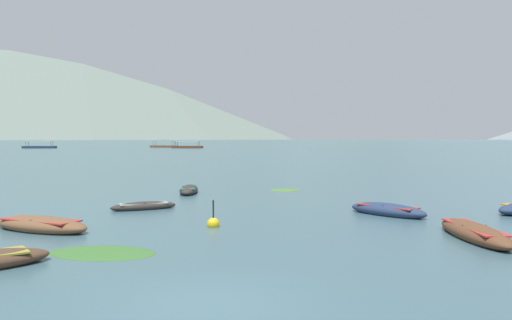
# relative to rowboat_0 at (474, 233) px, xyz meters

# --- Properties ---
(ground_plane) EXTENTS (6000.00, 6000.00, 0.00)m
(ground_plane) POSITION_rel_rowboat_0_xyz_m (-8.28, 1493.47, -0.20)
(ground_plane) COLOR #385660
(mountain_1) EXTENTS (1984.55, 1984.55, 606.04)m
(mountain_1) POSITION_rel_rowboat_0_xyz_m (-642.62, 1675.26, 302.82)
(mountain_1) COLOR slate
(mountain_1) RESTS_ON ground
(mountain_2) EXTENTS (1107.40, 1107.40, 255.21)m
(mountain_2) POSITION_rel_rowboat_0_xyz_m (109.06, 1573.21, 127.40)
(mountain_2) COLOR slate
(mountain_2) RESTS_ON ground
(rowboat_0) EXTENTS (1.30, 4.62, 0.65)m
(rowboat_0) POSITION_rel_rowboat_0_xyz_m (0.00, 0.00, 0.00)
(rowboat_0) COLOR brown
(rowboat_0) RESTS_ON ground
(rowboat_1) EXTENTS (3.41, 3.58, 0.64)m
(rowboat_1) POSITION_rel_rowboat_0_xyz_m (-1.54, 5.12, -0.00)
(rowboat_1) COLOR navy
(rowboat_1) RESTS_ON ground
(rowboat_3) EXTENTS (3.18, 2.15, 0.45)m
(rowboat_3) POSITION_rel_rowboat_0_xyz_m (-12.62, 6.80, -0.06)
(rowboat_3) COLOR #2D2826
(rowboat_3) RESTS_ON ground
(rowboat_4) EXTENTS (1.27, 3.83, 0.59)m
(rowboat_4) POSITION_rel_rowboat_0_xyz_m (-11.43, 13.81, -0.02)
(rowboat_4) COLOR #2D2826
(rowboat_4) RESTS_ON ground
(rowboat_5) EXTENTS (4.41, 3.00, 0.64)m
(rowboat_5) POSITION_rel_rowboat_0_xyz_m (-15.15, 1.47, -0.00)
(rowboat_5) COLOR brown
(rowboat_5) RESTS_ON ground
(ferry_0) EXTENTS (9.99, 5.14, 2.54)m
(ferry_0) POSITION_rel_rowboat_0_xyz_m (-39.79, 157.87, 0.25)
(ferry_0) COLOR brown
(ferry_0) RESTS_ON ground
(ferry_1) EXTENTS (10.08, 4.41, 2.54)m
(ferry_1) POSITION_rel_rowboat_0_xyz_m (-29.98, 147.20, 0.24)
(ferry_1) COLOR brown
(ferry_1) RESTS_ON ground
(ferry_2) EXTENTS (10.42, 4.40, 2.54)m
(ferry_2) POSITION_rel_rowboat_0_xyz_m (-78.12, 145.19, 0.24)
(ferry_2) COLOR navy
(ferry_2) RESTS_ON ground
(mooring_buoy) EXTENTS (0.49, 0.49, 1.16)m
(mooring_buoy) POSITION_rel_rowboat_0_xyz_m (-8.93, 2.23, -0.09)
(mooring_buoy) COLOR yellow
(mooring_buoy) RESTS_ON ground
(weed_patch_0) EXTENTS (3.51, 2.45, 0.14)m
(weed_patch_0) POSITION_rel_rowboat_0_xyz_m (-11.81, -2.09, -0.20)
(weed_patch_0) COLOR #38662D
(weed_patch_0) RESTS_ON ground
(weed_patch_2) EXTENTS (2.68, 2.67, 0.14)m
(weed_patch_2) POSITION_rel_rowboat_0_xyz_m (-5.42, 15.33, -0.20)
(weed_patch_2) COLOR #477033
(weed_patch_2) RESTS_ON ground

